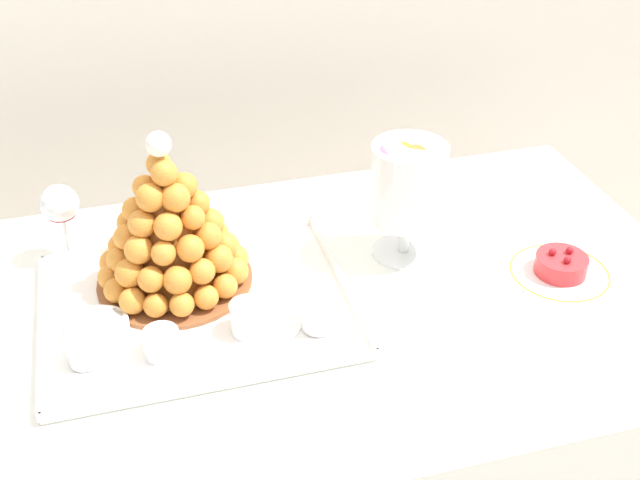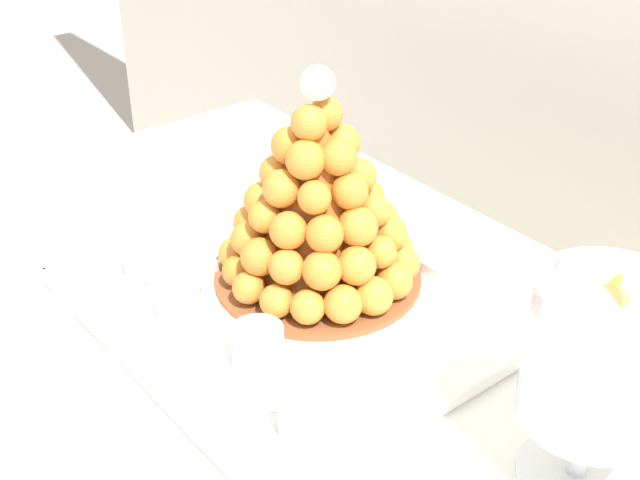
{
  "view_description": "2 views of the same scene",
  "coord_description": "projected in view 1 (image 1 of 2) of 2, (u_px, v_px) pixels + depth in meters",
  "views": [
    {
      "loc": [
        -0.22,
        -1.09,
        1.66
      ],
      "look_at": [
        0.09,
        0.02,
        0.89
      ],
      "focal_mm": 44.76,
      "sensor_mm": 36.0,
      "label": 1
    },
    {
      "loc": [
        0.6,
        -0.51,
        1.44
      ],
      "look_at": [
        -0.06,
        0.02,
        0.93
      ],
      "focal_mm": 48.46,
      "sensor_mm": 36.0,
      "label": 2
    }
  ],
  "objects": [
    {
      "name": "buffet_table",
      "position": [
        278.0,
        345.0,
        1.46
      ],
      "size": [
        1.55,
        0.85,
        0.78
      ],
      "color": "brown",
      "rests_on": "ground_plane"
    },
    {
      "name": "dessert_cup_centre",
      "position": [
        248.0,
        319.0,
        1.32
      ],
      "size": [
        0.06,
        0.06,
        0.05
      ],
      "color": "silver",
      "rests_on": "serving_tray"
    },
    {
      "name": "wine_glass",
      "position": [
        60.0,
        206.0,
        1.47
      ],
      "size": [
        0.07,
        0.07,
        0.16
      ],
      "color": "silver",
      "rests_on": "buffet_table"
    },
    {
      "name": "dessert_cup_left",
      "position": [
        86.0,
        349.0,
        1.26
      ],
      "size": [
        0.06,
        0.06,
        0.05
      ],
      "color": "silver",
      "rests_on": "serving_tray"
    },
    {
      "name": "fruit_tart_plate",
      "position": [
        560.0,
        269.0,
        1.47
      ],
      "size": [
        0.19,
        0.19,
        0.05
      ],
      "color": "white",
      "rests_on": "buffet_table"
    },
    {
      "name": "serving_tray",
      "position": [
        198.0,
        308.0,
        1.39
      ],
      "size": [
        0.53,
        0.42,
        0.02
      ],
      "color": "white",
      "rests_on": "buffet_table"
    },
    {
      "name": "creme_brulee_ramekin",
      "position": [
        99.0,
        328.0,
        1.32
      ],
      "size": [
        0.1,
        0.1,
        0.02
      ],
      "color": "white",
      "rests_on": "serving_tray"
    },
    {
      "name": "macaron_goblet",
      "position": [
        408.0,
        185.0,
        1.46
      ],
      "size": [
        0.14,
        0.14,
        0.25
      ],
      "color": "white",
      "rests_on": "buffet_table"
    },
    {
      "name": "dessert_cup_mid_left",
      "position": [
        162.0,
        344.0,
        1.28
      ],
      "size": [
        0.06,
        0.06,
        0.05
      ],
      "color": "silver",
      "rests_on": "serving_tray"
    },
    {
      "name": "dessert_cup_mid_right",
      "position": [
        319.0,
        315.0,
        1.33
      ],
      "size": [
        0.06,
        0.06,
        0.05
      ],
      "color": "silver",
      "rests_on": "serving_tray"
    },
    {
      "name": "croquembouche",
      "position": [
        169.0,
        230.0,
        1.39
      ],
      "size": [
        0.28,
        0.28,
        0.3
      ],
      "color": "brown",
      "rests_on": "serving_tray"
    }
  ]
}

